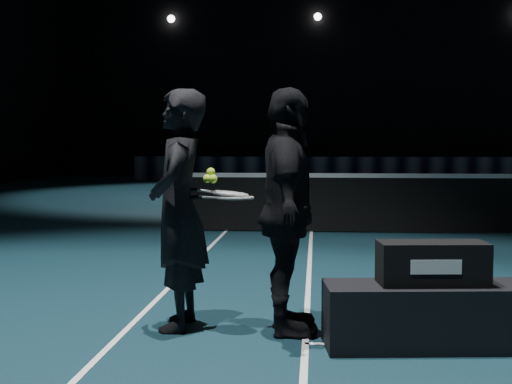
{
  "coord_description": "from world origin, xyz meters",
  "views": [
    {
      "loc": [
        -4.04,
        -11.42,
        1.44
      ],
      "look_at": [
        -4.49,
        -6.07,
        1.07
      ],
      "focal_mm": 50.0,
      "sensor_mm": 36.0,
      "label": 1
    }
  ],
  "objects_px": {
    "player_a": "(178,209)",
    "player_b": "(287,212)",
    "racket_bag": "(432,263)",
    "racket_upper": "(230,194)",
    "racket_lower": "(235,198)",
    "player_bench": "(431,316)",
    "tennis_balls": "(210,177)"
  },
  "relations": [
    {
      "from": "player_a",
      "to": "racket_upper",
      "type": "bearing_deg",
      "value": 87.83
    },
    {
      "from": "racket_bag",
      "to": "player_b",
      "type": "bearing_deg",
      "value": 159.03
    },
    {
      "from": "player_bench",
      "to": "player_b",
      "type": "bearing_deg",
      "value": 159.03
    },
    {
      "from": "player_bench",
      "to": "tennis_balls",
      "type": "height_order",
      "value": "tennis_balls"
    },
    {
      "from": "player_bench",
      "to": "racket_upper",
      "type": "bearing_deg",
      "value": 160.01
    },
    {
      "from": "player_bench",
      "to": "racket_lower",
      "type": "distance_m",
      "value": 1.67
    },
    {
      "from": "tennis_balls",
      "to": "racket_lower",
      "type": "bearing_deg",
      "value": -7.98
    },
    {
      "from": "racket_upper",
      "to": "player_a",
      "type": "bearing_deg",
      "value": -178.29
    },
    {
      "from": "racket_upper",
      "to": "tennis_balls",
      "type": "xyz_separation_m",
      "value": [
        -0.15,
        -0.02,
        0.13
      ]
    },
    {
      "from": "racket_lower",
      "to": "racket_upper",
      "type": "distance_m",
      "value": 0.07
    },
    {
      "from": "player_b",
      "to": "racket_lower",
      "type": "height_order",
      "value": "player_b"
    },
    {
      "from": "racket_bag",
      "to": "racket_upper",
      "type": "bearing_deg",
      "value": 160.01
    },
    {
      "from": "tennis_balls",
      "to": "player_a",
      "type": "bearing_deg",
      "value": 174.61
    },
    {
      "from": "racket_lower",
      "to": "tennis_balls",
      "type": "distance_m",
      "value": 0.25
    },
    {
      "from": "player_b",
      "to": "racket_upper",
      "type": "distance_m",
      "value": 0.47
    },
    {
      "from": "player_b",
      "to": "racket_upper",
      "type": "relative_size",
      "value": 2.72
    },
    {
      "from": "player_bench",
      "to": "player_a",
      "type": "xyz_separation_m",
      "value": [
        -1.87,
        0.37,
        0.7
      ]
    },
    {
      "from": "player_a",
      "to": "racket_lower",
      "type": "bearing_deg",
      "value": 82.12
    },
    {
      "from": "player_bench",
      "to": "racket_lower",
      "type": "relative_size",
      "value": 2.2
    },
    {
      "from": "tennis_balls",
      "to": "player_b",
      "type": "bearing_deg",
      "value": -6.99
    },
    {
      "from": "player_bench",
      "to": "player_b",
      "type": "relative_size",
      "value": 0.81
    },
    {
      "from": "racket_bag",
      "to": "racket_upper",
      "type": "height_order",
      "value": "racket_upper"
    },
    {
      "from": "racket_bag",
      "to": "tennis_balls",
      "type": "xyz_separation_m",
      "value": [
        -1.62,
        0.35,
        0.58
      ]
    },
    {
      "from": "racket_upper",
      "to": "player_bench",
      "type": "bearing_deg",
      "value": -11.39
    },
    {
      "from": "player_a",
      "to": "player_b",
      "type": "xyz_separation_m",
      "value": [
        0.84,
        -0.1,
        0.0
      ]
    },
    {
      "from": "racket_upper",
      "to": "racket_bag",
      "type": "bearing_deg",
      "value": -11.39
    },
    {
      "from": "player_bench",
      "to": "player_a",
      "type": "distance_m",
      "value": 2.03
    },
    {
      "from": "player_b",
      "to": "player_bench",
      "type": "bearing_deg",
      "value": -109.92
    },
    {
      "from": "tennis_balls",
      "to": "player_bench",
      "type": "bearing_deg",
      "value": -12.05
    },
    {
      "from": "racket_lower",
      "to": "tennis_balls",
      "type": "relative_size",
      "value": 5.67
    },
    {
      "from": "racket_lower",
      "to": "racket_upper",
      "type": "relative_size",
      "value": 1.0
    },
    {
      "from": "racket_bag",
      "to": "racket_lower",
      "type": "height_order",
      "value": "racket_lower"
    }
  ]
}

